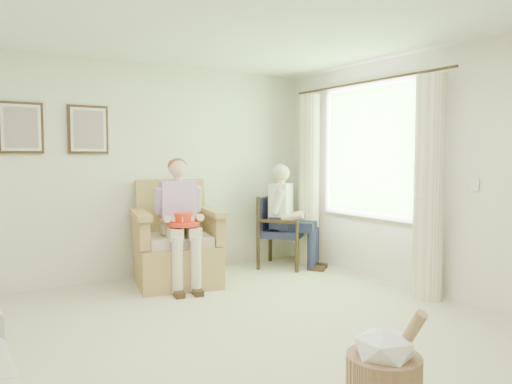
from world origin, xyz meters
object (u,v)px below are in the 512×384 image
(wood_armchair, at_px, (279,228))
(hatbox, at_px, (384,370))
(wicker_armchair, at_px, (176,251))
(person_wicker, at_px, (181,212))
(red_hat, at_px, (184,221))
(person_dark, at_px, (286,209))

(wood_armchair, height_order, hatbox, wood_armchair)
(wicker_armchair, bearing_deg, person_wicker, -77.34)
(red_hat, xyz_separation_m, hatbox, (-0.12, -3.02, -0.52))
(wicker_armchair, height_order, wood_armchair, wicker_armchair)
(wood_armchair, bearing_deg, wicker_armchair, 145.98)
(wood_armchair, xyz_separation_m, person_dark, (0.00, -0.15, 0.27))
(wicker_armchair, bearing_deg, wood_armchair, 17.83)
(red_hat, bearing_deg, wicker_armchair, 80.75)
(person_wicker, bearing_deg, person_dark, 17.92)
(person_dark, bearing_deg, wicker_armchair, 140.35)
(wood_armchair, distance_m, hatbox, 3.93)
(wicker_armchair, distance_m, hatbox, 3.37)
(wicker_armchair, height_order, red_hat, wicker_armchair)
(person_wicker, bearing_deg, red_hat, -93.80)
(person_wicker, height_order, hatbox, person_wicker)
(wicker_armchair, distance_m, red_hat, 0.53)
(wicker_armchair, relative_size, red_hat, 3.39)
(wood_armchair, relative_size, person_wicker, 0.65)
(person_dark, xyz_separation_m, red_hat, (-1.63, -0.34, -0.01))
(person_wicker, bearing_deg, hatbox, -80.55)
(wicker_armchair, distance_m, wood_armchair, 1.58)
(person_wicker, bearing_deg, wicker_armchair, 102.66)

